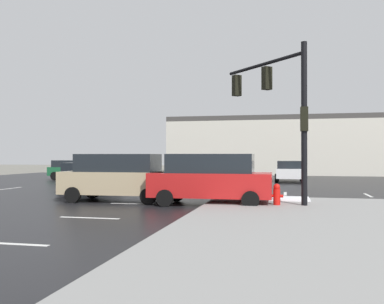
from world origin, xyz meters
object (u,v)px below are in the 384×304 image
Objects in this scene: sedan_white at (289,171)px; traffic_signal_mast at (281,101)px; sedan_green at (76,169)px; sedan_black at (90,176)px; suv_red at (211,178)px; suv_tan at (118,176)px; fire_hydrant at (277,194)px.

traffic_signal_mast is at bearing 178.88° from sedan_white.
traffic_signal_mast reaches higher than sedan_white.
traffic_signal_mast reaches higher than sedan_green.
sedan_black is 11.50m from sedan_green.
suv_red is (-3.17, -15.65, 0.24)m from sedan_white.
suv_red reaches higher than sedan_green.
suv_red reaches higher than sedan_black.
traffic_signal_mast reaches higher than suv_tan.
suv_red reaches higher than sedan_white.
suv_red is at bearing 169.10° from sedan_white.
sedan_white is at bearing -43.92° from traffic_signal_mast.
traffic_signal_mast reaches higher than suv_red.
sedan_green is (-13.79, 14.90, -0.24)m from suv_red.
traffic_signal_mast is 1.33× the size of sedan_black.
sedan_green is at bearing 32.76° from sedan_black.
sedan_black is 5.93m from suv_tan.
sedan_white is (0.44, 15.11, -3.32)m from traffic_signal_mast.
suv_red is 1.00× the size of suv_tan.
suv_tan is at bearing -52.33° from sedan_green.
sedan_white is 16.86m from suv_tan.
suv_tan reaches higher than fire_hydrant.
suv_red is 1.05× the size of sedan_green.
sedan_black is (-10.31, 5.65, 0.32)m from fire_hydrant.
fire_hydrant is 0.17× the size of sedan_white.
sedan_black and sedan_green have the same top height.
suv_red is 20.31m from sedan_green.
suv_tan is at bearing 48.58° from traffic_signal_mast.
suv_tan reaches higher than sedan_white.
sedan_green is (-16.52, 14.37, -3.32)m from traffic_signal_mast.
suv_tan reaches higher than sedan_black.
suv_red is at bearing -43.36° from sedan_green.
sedan_white and sedan_black have the same top height.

